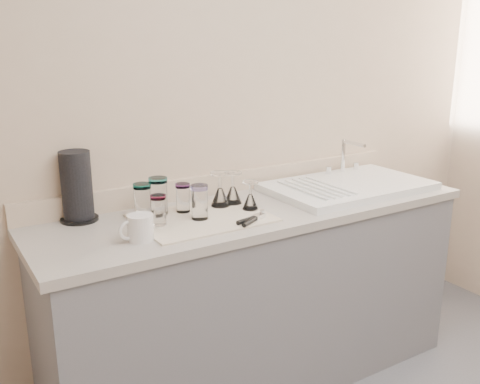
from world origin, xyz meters
TOP-DOWN VIEW (x-y plane):
  - counter_unit at (0.00, 1.20)m, footprint 2.06×0.62m
  - sink_unit at (0.55, 1.20)m, footprint 0.82×0.50m
  - dish_towel at (-0.30, 1.18)m, footprint 0.55×0.42m
  - tumbler_teal at (-0.52, 1.30)m, footprint 0.08×0.08m
  - tumbler_cyan at (-0.44, 1.32)m, footprint 0.08×0.08m
  - tumbler_purple at (-0.34, 1.29)m, footprint 0.06×0.06m
  - tumbler_magenta at (-0.50, 1.18)m, footprint 0.06×0.06m
  - tumbler_lavender at (-0.32, 1.16)m, footprint 0.07×0.07m
  - goblet_back_left at (-0.15, 1.28)m, footprint 0.09×0.09m
  - goblet_back_right at (-0.08, 1.28)m, footprint 0.08×0.08m
  - goblet_front_right at (-0.06, 1.17)m, footprint 0.07×0.07m
  - can_opener at (-0.15, 1.02)m, footprint 0.16×0.10m
  - white_mug at (-0.62, 1.08)m, footprint 0.14×0.11m
  - paper_towel_roll at (-0.75, 1.43)m, footprint 0.16×0.16m

SIDE VIEW (x-z plane):
  - counter_unit at x=0.00m, z-range 0.00..0.90m
  - dish_towel at x=-0.30m, z-range 0.90..0.91m
  - can_opener at x=-0.15m, z-range 0.91..0.93m
  - sink_unit at x=0.55m, z-range 0.81..1.03m
  - white_mug at x=-0.62m, z-range 0.90..1.00m
  - goblet_front_right at x=-0.06m, z-range 0.89..1.02m
  - goblet_back_right at x=-0.08m, z-range 0.88..1.03m
  - goblet_back_left at x=-0.15m, z-range 0.88..1.04m
  - tumbler_magenta at x=-0.50m, z-range 0.91..1.03m
  - tumbler_purple at x=-0.34m, z-range 0.91..1.04m
  - tumbler_lavender at x=-0.32m, z-range 0.91..1.06m
  - tumbler_teal at x=-0.52m, z-range 0.91..1.06m
  - tumbler_cyan at x=-0.44m, z-range 0.91..1.07m
  - paper_towel_roll at x=-0.75m, z-range 0.90..1.19m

